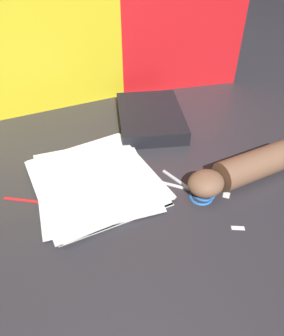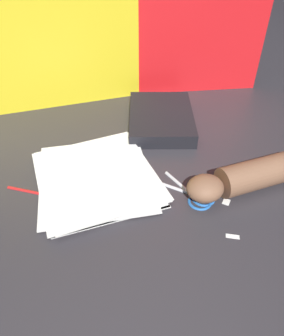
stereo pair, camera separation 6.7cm
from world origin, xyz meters
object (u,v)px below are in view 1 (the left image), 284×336
(book_closed, at_px, (150,117))
(hand_forearm, at_px, (246,168))
(paper_stack, at_px, (95,180))
(scissors, at_px, (195,190))

(book_closed, distance_m, hand_forearm, 0.35)
(paper_stack, distance_m, hand_forearm, 0.38)
(paper_stack, relative_size, scissors, 2.10)
(hand_forearm, bearing_deg, paper_stack, 158.46)
(paper_stack, distance_m, scissors, 0.25)
(book_closed, bearing_deg, hand_forearm, -72.48)
(book_closed, xyz_separation_m, hand_forearm, (0.11, -0.34, 0.02))
(scissors, distance_m, hand_forearm, 0.14)
(paper_stack, xyz_separation_m, scissors, (0.21, -0.13, -0.00))
(scissors, bearing_deg, paper_stack, 149.09)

